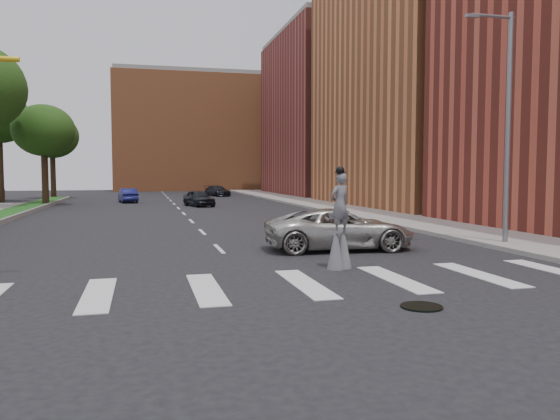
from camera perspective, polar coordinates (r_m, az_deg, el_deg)
The scene contains 14 objects.
ground_plane at distance 13.10m, azimuth -1.55°, elevation -8.86°, with size 160.00×160.00×0.00m, color black.
sidewalk_right at distance 40.56m, azimuth 7.99°, elevation -0.03°, with size 5.00×90.00×0.18m, color gray.
manhole at distance 12.30m, azimuth 14.57°, elevation -9.74°, with size 0.90×0.90×0.04m, color black.
building_mid at distance 50.00m, azimuth 16.33°, elevation 14.31°, with size 16.00×22.00×24.00m, color #C56E3D.
building_far at distance 71.28m, azimuth 6.32°, elevation 9.68°, with size 16.00×22.00×20.00m, color brown.
building_backdrop at distance 91.09m, azimuth -8.71°, elevation 7.78°, with size 26.00×14.00×18.00m, color #C56E3D.
streetlight at distance 23.07m, azimuth 22.55°, elevation 8.62°, with size 2.05×0.20×9.00m.
stilt_performer at distance 16.46m, azimuth 6.26°, elevation -1.80°, with size 0.81×0.69×3.08m.
suv_crossing at distance 20.58m, azimuth 6.24°, elevation -2.00°, with size 2.57×5.57×1.55m, color #BBB9B0.
car_near at distance 46.67m, azimuth -8.48°, elevation 1.23°, with size 1.65×4.09×1.39m, color black.
car_mid at distance 54.06m, azimuth -15.61°, elevation 1.48°, with size 1.43×4.10×1.35m, color navy.
car_far at distance 66.08m, azimuth -6.55°, elevation 1.99°, with size 1.77×4.36×1.27m, color black.
tree_6 at distance 50.89m, azimuth -23.46°, elevation 7.58°, with size 5.16×5.16×8.63m.
tree_7 at distance 64.34m, azimuth -22.72°, elevation 7.10°, with size 5.60×5.60×9.16m.
Camera 1 is at (-2.79, -12.46, 2.92)m, focal length 35.00 mm.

